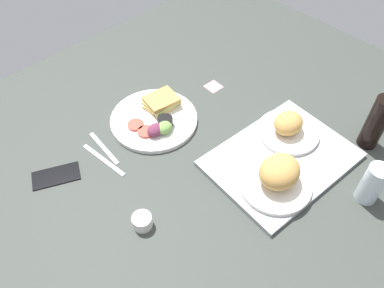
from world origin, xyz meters
TOP-DOWN VIEW (x-y plane):
  - ground_plane at (0.00, 0.00)cm, footprint 190.00×150.00cm
  - serving_tray at (-15.92, 25.41)cm, footprint 47.48×36.47cm
  - bread_plate_near at (-25.64, 20.17)cm, footprint 20.58×20.58cm
  - bread_plate_far at (-6.47, 30.43)cm, footprint 21.93×21.93cm
  - plate_with_salad at (1.13, -15.95)cm, footprint 30.28×30.28cm
  - drinking_glass at (-22.87, 51.25)cm, footprint 6.40×6.40cm
  - soda_bottle at (-42.51, 40.59)cm, footprint 6.40×6.40cm
  - espresso_cup at (30.56, 12.60)cm, footprint 5.60×5.60cm
  - fork at (21.78, -18.36)cm, footprint 2.83×17.06cm
  - knife at (24.78, -14.36)cm, footprint 3.34×19.04cm
  - cell_phone at (39.16, -19.33)cm, footprint 16.10×12.74cm
  - sticky_note at (-26.51, -14.67)cm, footprint 5.87×5.87cm

SIDE VIEW (x-z plane):
  - ground_plane at x=0.00cm, z-range -3.00..0.00cm
  - sticky_note at x=-26.51cm, z-range 0.00..0.12cm
  - fork at x=21.78cm, z-range 0.00..0.50cm
  - knife at x=24.78cm, z-range 0.00..0.50cm
  - cell_phone at x=39.16cm, z-range 0.00..0.80cm
  - serving_tray at x=-15.92cm, z-range 0.00..1.60cm
  - plate_with_salad at x=1.13cm, z-range -1.06..4.34cm
  - espresso_cup at x=30.56cm, z-range 0.00..4.00cm
  - bread_plate_near at x=-25.64cm, z-range 0.27..8.67cm
  - bread_plate_far at x=-6.47cm, z-range 0.54..10.81cm
  - drinking_glass at x=-22.87cm, z-range 0.00..13.52cm
  - soda_bottle at x=-42.51cm, z-range 0.00..19.44cm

